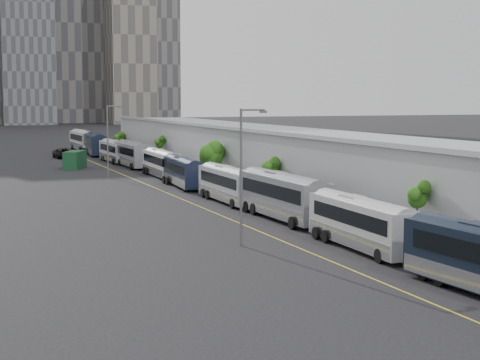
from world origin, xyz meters
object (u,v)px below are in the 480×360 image
bus_4 (229,187)px  bus_3 (283,200)px  street_lamp_far (109,136)px  bus_9 (95,146)px  shipping_container (75,160)px  bus_8 (115,153)px  bus_5 (184,175)px  bus_10 (83,142)px  suv (64,153)px  bus_7 (133,156)px  bus_2 (362,228)px  street_lamp_near (243,168)px  bus_6 (161,165)px

bus_4 → bus_3: bearing=-87.3°
street_lamp_far → bus_9: bearing=82.0°
shipping_container → bus_8: bearing=75.0°
bus_5 → bus_9: bearing=94.1°
bus_10 → suv: (-6.67, -19.71, -0.85)m
street_lamp_far → shipping_container: (-2.19, 14.99, -4.17)m
bus_3 → suv: 78.87m
bus_7 → shipping_container: (-8.69, 0.55, -0.32)m
bus_9 → bus_5: bearing=-85.6°
bus_4 → bus_2: bearing=-89.4°
bus_2 → bus_10: bus_10 is taller
bus_3 → street_lamp_near: bearing=-127.6°
street_lamp_near → street_lamp_far: street_lamp_near is taller
bus_3 → shipping_container: (-8.97, 57.21, -0.40)m
bus_4 → street_lamp_far: street_lamp_far is taller
bus_2 → bus_5: (-0.39, 42.27, -0.05)m
bus_6 → shipping_container: 18.70m
bus_6 → bus_10: bearing=92.6°
bus_10 → shipping_container: (-8.10, -41.01, -0.40)m
shipping_container → suv: size_ratio=0.91×
bus_8 → bus_10: bus_10 is taller
bus_4 → bus_8: bearing=90.6°
bus_2 → street_lamp_far: 57.32m
bus_7 → street_lamp_far: 16.29m
bus_5 → suv: 51.29m
bus_10 → bus_5: bearing=-91.4°
street_lamp_near → shipping_container: size_ratio=1.72×
bus_6 → bus_7: (-0.25, 15.88, 0.13)m
bus_2 → street_lamp_far: size_ratio=1.31×
bus_7 → bus_10: bearing=90.1°
bus_2 → street_lamp_far: street_lamp_far is taller
bus_5 → shipping_container: bus_5 is taller
bus_8 → bus_9: (-0.01, 17.33, 0.20)m
bus_7 → street_lamp_far: size_ratio=1.40×
bus_5 → bus_10: bus_10 is taller
bus_2 → bus_4: (-0.16, 27.18, -0.01)m
bus_6 → street_lamp_near: 51.73m
bus_4 → street_lamp_far: bearing=102.2°
bus_7 → bus_8: (-0.60, 10.25, -0.12)m
street_lamp_near → suv: street_lamp_near is taller
bus_3 → bus_6: (-0.04, 40.78, -0.20)m
bus_6 → shipping_container: size_ratio=2.17×
bus_6 → bus_2: bearing=-88.6°
bus_9 → street_lamp_near: bearing=-89.8°
bus_4 → street_lamp_far: size_ratio=1.30×
bus_8 → suv: bus_8 is taller
bus_4 → bus_8: (-0.36, 54.33, -0.01)m
bus_3 → shipping_container: bearing=98.0°
bus_6 → bus_8: 26.15m
bus_9 → bus_10: bus_9 is taller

